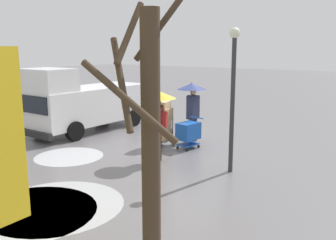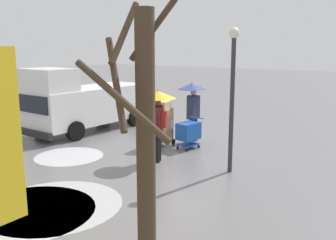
{
  "view_description": "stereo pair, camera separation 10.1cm",
  "coord_description": "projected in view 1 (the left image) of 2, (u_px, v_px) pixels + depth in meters",
  "views": [
    {
      "loc": [
        -7.01,
        10.94,
        3.37
      ],
      "look_at": [
        -0.35,
        1.19,
        1.05
      ],
      "focal_mm": 39.89,
      "sensor_mm": 36.0,
      "label": 1
    },
    {
      "loc": [
        -7.1,
        10.89,
        3.37
      ],
      "look_at": [
        -0.35,
        1.19,
        1.05
      ],
      "focal_mm": 39.89,
      "sensor_mm": 36.0,
      "label": 2
    }
  ],
  "objects": [
    {
      "name": "slush_patch_far_side",
      "position": [
        69.0,
        156.0,
        11.67
      ],
      "size": [
        2.12,
        2.12,
        0.01
      ],
      "primitive_type": "cylinder",
      "color": "silver",
      "rests_on": "ground"
    },
    {
      "name": "shopping_cart_vendor",
      "position": [
        188.0,
        132.0,
        12.5
      ],
      "size": [
        0.66,
        0.89,
        1.02
      ],
      "color": "#1951B2",
      "rests_on": "ground"
    },
    {
      "name": "slush_patch_under_van",
      "position": [
        26.0,
        212.0,
        7.72
      ],
      "size": [
        2.9,
        2.9,
        0.01
      ],
      "primitive_type": "cylinder",
      "color": "silver",
      "rests_on": "ground"
    },
    {
      "name": "ground_plane",
      "position": [
        179.0,
        142.0,
        13.4
      ],
      "size": [
        90.0,
        90.0,
        0.0
      ],
      "primitive_type": "plane",
      "color": "slate"
    },
    {
      "name": "slush_patch_mid_street",
      "position": [
        56.0,
        205.0,
        8.06
      ],
      "size": [
        2.92,
        2.92,
        0.01
      ],
      "primitive_type": "cylinder",
      "color": "#ADAFB5",
      "rests_on": "ground"
    },
    {
      "name": "pedestrian_black_side",
      "position": [
        192.0,
        98.0,
        13.27
      ],
      "size": [
        1.04,
        1.04,
        2.15
      ],
      "color": "black",
      "rests_on": "ground"
    },
    {
      "name": "pedestrian_pink_side",
      "position": [
        158.0,
        109.0,
        10.92
      ],
      "size": [
        1.04,
        1.04,
        2.15
      ],
      "color": "black",
      "rests_on": "ground"
    },
    {
      "name": "cargo_van_parked_right",
      "position": [
        84.0,
        102.0,
        15.04
      ],
      "size": [
        2.32,
        5.4,
        2.6
      ],
      "color": "white",
      "rests_on": "ground"
    },
    {
      "name": "street_lamp",
      "position": [
        233.0,
        86.0,
        9.81
      ],
      "size": [
        0.28,
        0.28,
        3.86
      ],
      "color": "#2D2D33",
      "rests_on": "ground"
    },
    {
      "name": "bare_tree_near",
      "position": [
        149.0,
        155.0,
        4.62
      ],
      "size": [
        1.23,
        1.11,
        3.97
      ],
      "color": "#423323",
      "rests_on": "ground"
    },
    {
      "name": "hand_dolly_boxes",
      "position": [
        163.0,
        121.0,
        12.76
      ],
      "size": [
        0.59,
        0.76,
        1.56
      ],
      "color": "#515156",
      "rests_on": "ground"
    }
  ]
}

